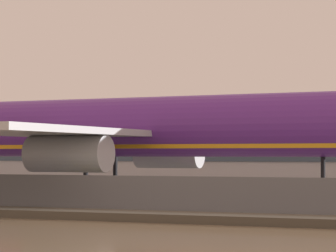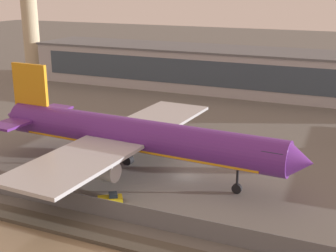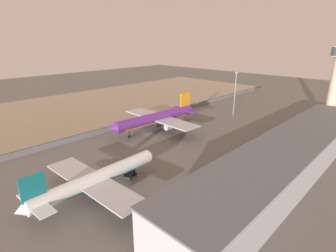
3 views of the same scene
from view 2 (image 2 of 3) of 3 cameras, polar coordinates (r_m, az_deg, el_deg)
ground_plane at (r=71.27m, az=2.19°, el=-6.23°), size 500.00×500.00×0.00m
shoreline_seawall at (r=54.63m, az=-6.04°, el=-13.70°), size 320.00×3.00×0.50m
perimeter_fence at (r=57.58m, az=-3.82°, el=-10.81°), size 280.00×0.10×2.48m
cargo_jet_purple at (r=71.06m, az=-4.40°, el=-1.20°), size 52.32×44.71×15.64m
baggage_tug at (r=62.56m, az=-7.02°, el=-8.98°), size 3.53×3.16×1.80m
control_tower at (r=153.54m, az=-16.67°, el=14.53°), size 9.92×9.92×41.61m
terminal_building at (r=128.46m, az=8.44°, el=6.71°), size 118.95×18.83×11.38m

